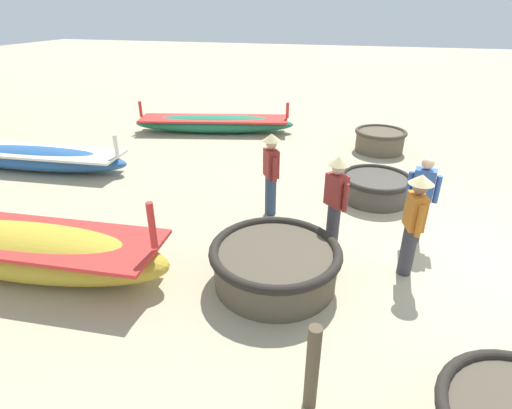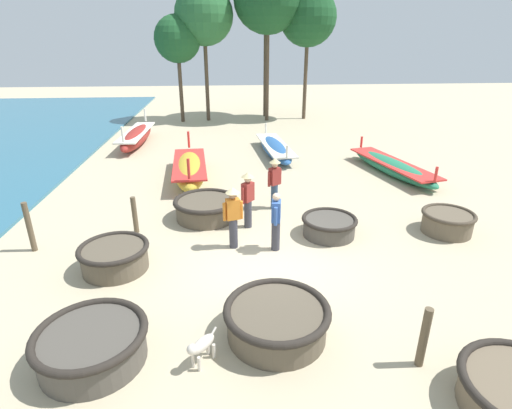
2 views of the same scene
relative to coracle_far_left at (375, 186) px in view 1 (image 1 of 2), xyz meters
name	(u,v)px [view 1 (image 1 of 2)]	position (x,y,z in m)	size (l,w,h in m)	color
ground_plane	(458,253)	(-1.84, -1.41, -0.29)	(80.00, 80.00, 0.00)	#BCAD8C
coracle_far_left	(375,186)	(0.00, 0.00, 0.00)	(1.54, 1.54, 0.54)	#4C473F
coracle_front_right	(275,263)	(-3.44, 1.43, 0.05)	(1.97, 1.97, 0.63)	brown
coracle_upturned	(380,140)	(3.36, -0.10, 0.04)	(1.45, 1.45, 0.62)	brown
long_boat_green_hull	(35,158)	(-0.46, 8.43, 0.01)	(1.45, 5.13, 1.03)	#285693
long_boat_red_hull	(214,123)	(3.92, 5.19, 0.00)	(2.20, 5.34, 1.00)	#237551
long_boat_white_hull	(29,250)	(-4.20, 5.15, 0.11)	(1.53, 4.66, 1.42)	gold
fisherman_crouching	(336,197)	(-2.21, 0.71, 0.66)	(0.39, 0.41, 1.67)	#383842
fisherman_hauling	(421,198)	(-1.58, -0.69, 0.54)	(0.28, 0.52, 1.57)	#383842
fisherman_by_coracle	(414,219)	(-2.66, -0.48, 0.66)	(0.52, 0.36, 1.67)	#383842
fisherman_with_hat	(271,170)	(-1.28, 2.02, 0.66)	(0.46, 0.37, 1.67)	#2D425B
mooring_post_mid_beach	(312,368)	(-5.38, 0.61, 0.24)	(0.14, 0.14, 1.07)	brown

